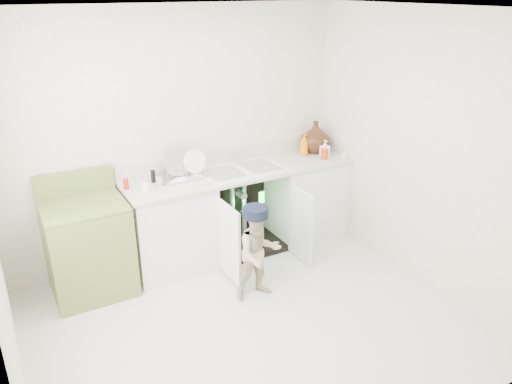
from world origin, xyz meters
The scene contains 5 objects.
ground centered at (0.00, 0.00, 0.00)m, with size 3.50×3.50×0.00m, color beige.
room_shell centered at (0.00, 0.00, 1.25)m, with size 6.00×5.50×1.26m.
counter_run centered at (0.59, 1.21, 0.48)m, with size 2.44×1.02×1.25m.
avocado_stove centered at (-1.04, 1.18, 0.45)m, with size 0.71×0.65×1.10m.
repair_worker centered at (0.26, 0.35, 0.45)m, with size 0.58×0.70×0.88m.
Camera 1 is at (-1.66, -3.03, 2.64)m, focal length 35.00 mm.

